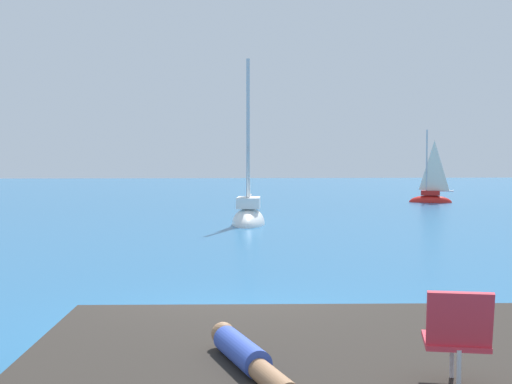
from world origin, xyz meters
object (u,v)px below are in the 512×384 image
Objects in this scene: person_sunbather at (246,356)px; beach_chair at (457,333)px; sailboat_far at (431,198)px; sailboat_near at (249,214)px.

beach_chair is (1.58, -0.66, 0.33)m from person_sunbather.
sailboat_near is at bearing 67.12° from sailboat_far.
beach_chair is (-10.60, -33.07, 0.83)m from sailboat_far.
sailboat_near is 20.25m from person_sunbather.
sailboat_far is 2.58× the size of person_sunbather.
sailboat_near is at bearing 14.44° from beach_chair.
sailboat_far reaches higher than person_sunbather.
sailboat_near is 16.37m from sailboat_far.
person_sunbather is at bearing 2.56° from sailboat_near.
sailboat_near is at bearing 161.23° from person_sunbather.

